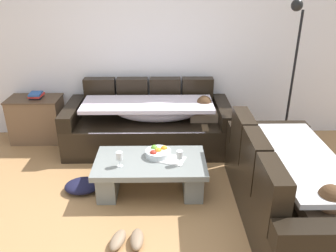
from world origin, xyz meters
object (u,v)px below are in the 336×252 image
wine_glass_near_right (180,155)px  side_cabinet (37,119)px  book_stack_on_cabinet (36,95)px  fruit_bowl (158,152)px  open_magazine (171,160)px  couch_near_window (289,188)px  coffee_table (150,172)px  floor_lamp (291,68)px  couch_along_wall (151,124)px  pair_of_shoes (127,240)px  crumpled_garment (83,186)px  wine_glass_near_left (119,156)px

wine_glass_near_right → side_cabinet: 2.42m
wine_glass_near_right → book_stack_on_cabinet: (-1.93, 1.40, 0.18)m
fruit_bowl → side_cabinet: size_ratio=0.39×
fruit_bowl → side_cabinet: 2.12m
fruit_bowl → open_magazine: 0.18m
couch_near_window → side_cabinet: size_ratio=2.71×
coffee_table → book_stack_on_cabinet: (-1.62, 1.30, 0.44)m
floor_lamp → fruit_bowl: bearing=-150.3°
couch_along_wall → couch_near_window: same height
open_magazine → wine_glass_near_right: bearing=-30.8°
fruit_bowl → side_cabinet: side_cabinet is taller
couch_along_wall → coffee_table: (0.03, -1.07, -0.09)m
pair_of_shoes → crumpled_garment: (-0.57, 0.84, 0.01)m
floor_lamp → crumpled_garment: 2.96m
coffee_table → wine_glass_near_right: size_ratio=7.23×
wine_glass_near_right → couch_along_wall: bearing=106.3°
couch_along_wall → pair_of_shoes: (-0.15, -1.91, -0.29)m
book_stack_on_cabinet → floor_lamp: (3.41, -0.23, 0.44)m
floor_lamp → pair_of_shoes: (-1.98, -1.91, -1.07)m
side_cabinet → book_stack_on_cabinet: size_ratio=3.15×
side_cabinet → book_stack_on_cabinet: bearing=3.9°
wine_glass_near_left → pair_of_shoes: wine_glass_near_left is taller
wine_glass_near_left → floor_lamp: floor_lamp is taller
couch_along_wall → couch_near_window: 2.08m
open_magazine → floor_lamp: size_ratio=0.14×
wine_glass_near_right → open_magazine: 0.18m
book_stack_on_cabinet → side_cabinet: bearing=-176.1°
couch_near_window → open_magazine: size_ratio=6.97×
wine_glass_near_left → wine_glass_near_right: size_ratio=1.00×
couch_near_window → crumpled_garment: size_ratio=4.88×
wine_glass_near_right → open_magazine: size_ratio=0.59×
couch_along_wall → pair_of_shoes: 1.94m
side_cabinet → book_stack_on_cabinet: (0.04, 0.00, 0.36)m
open_magazine → book_stack_on_cabinet: bearing=165.7°
couch_near_window → floor_lamp: floor_lamp is taller
couch_along_wall → open_magazine: couch_along_wall is taller
side_cabinet → crumpled_garment: (0.90, -1.30, -0.26)m
open_magazine → book_stack_on_cabinet: 2.27m
wine_glass_near_left → crumpled_garment: 0.64m
book_stack_on_cabinet → couch_along_wall: bearing=-8.3°
couch_near_window → book_stack_on_cabinet: (-2.97, 1.78, 0.34)m
fruit_bowl → floor_lamp: bearing=29.7°
coffee_table → fruit_bowl: (0.08, 0.10, 0.18)m
pair_of_shoes → wine_glass_near_left: bearing=100.1°
crumpled_garment → couch_along_wall: bearing=55.8°
crumpled_garment → wine_glass_near_right: bearing=-5.7°
coffee_table → book_stack_on_cabinet: size_ratio=5.25×
coffee_table → side_cabinet: side_cabinet is taller
coffee_table → crumpled_garment: 0.78m
fruit_bowl → book_stack_on_cabinet: bearing=144.7°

